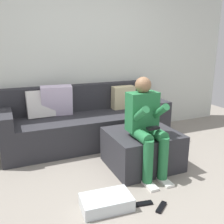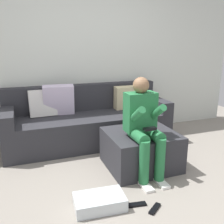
% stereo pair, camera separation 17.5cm
% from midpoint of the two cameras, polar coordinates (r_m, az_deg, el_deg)
% --- Properties ---
extents(ground_plane, '(7.06, 7.06, 0.00)m').
position_cam_midpoint_polar(ground_plane, '(2.82, 8.17, -17.40)').
color(ground_plane, gray).
extents(wall_back, '(5.43, 0.10, 2.73)m').
position_cam_midpoint_polar(wall_back, '(4.21, -4.10, 13.26)').
color(wall_back, silver).
rests_on(wall_back, ground_plane).
extents(couch_sectional, '(2.46, 0.85, 0.92)m').
position_cam_midpoint_polar(couch_sectional, '(3.95, -4.32, -2.23)').
color(couch_sectional, '#2D2D33').
rests_on(couch_sectional, ground_plane).
extents(ottoman, '(0.84, 0.76, 0.45)m').
position_cam_midpoint_polar(ottoman, '(3.24, 8.00, -8.33)').
color(ottoman, '#2D2D33').
rests_on(ottoman, ground_plane).
extents(person_seated, '(0.35, 0.60, 1.15)m').
position_cam_midpoint_polar(person_seated, '(2.90, 8.91, -2.53)').
color(person_seated, '#26723F').
rests_on(person_seated, ground_plane).
extents(storage_bin, '(0.50, 0.32, 0.12)m').
position_cam_midpoint_polar(storage_bin, '(2.55, -0.74, -19.56)').
color(storage_bin, silver).
rests_on(storage_bin, ground_plane).
extents(remote_near_ottoman, '(0.17, 0.15, 0.02)m').
position_cam_midpoint_polar(remote_near_ottoman, '(2.59, 11.68, -20.53)').
color(remote_near_ottoman, black).
rests_on(remote_near_ottoman, ground_plane).
extents(remote_by_storage_bin, '(0.18, 0.08, 0.02)m').
position_cam_midpoint_polar(remote_by_storage_bin, '(2.62, 7.69, -19.94)').
color(remote_by_storage_bin, black).
rests_on(remote_by_storage_bin, ground_plane).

